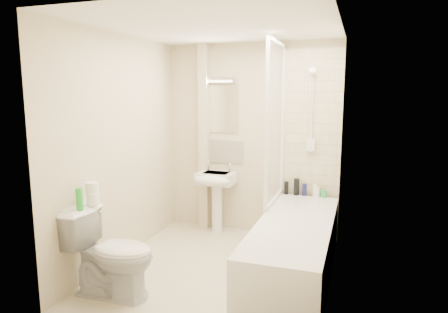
% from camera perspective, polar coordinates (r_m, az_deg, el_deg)
% --- Properties ---
extents(floor, '(2.50, 2.50, 0.00)m').
position_cam_1_polar(floor, '(4.25, -0.80, -15.83)').
color(floor, beige).
rests_on(floor, ground).
extents(wall_back, '(2.20, 0.02, 2.40)m').
position_cam_1_polar(wall_back, '(5.08, 3.92, 2.43)').
color(wall_back, beige).
rests_on(wall_back, ground).
extents(wall_left, '(0.02, 2.50, 2.40)m').
position_cam_1_polar(wall_left, '(4.39, -14.50, 1.08)').
color(wall_left, beige).
rests_on(wall_left, ground).
extents(wall_right, '(0.02, 2.50, 2.40)m').
position_cam_1_polar(wall_right, '(3.68, 15.52, -0.48)').
color(wall_right, beige).
rests_on(wall_right, ground).
extents(ceiling, '(2.20, 2.50, 0.02)m').
position_cam_1_polar(ceiling, '(3.90, -0.88, 18.11)').
color(ceiling, white).
rests_on(ceiling, wall_back).
extents(tile_back, '(0.70, 0.01, 1.75)m').
position_cam_1_polar(tile_back, '(4.91, 12.44, 4.64)').
color(tile_back, beige).
rests_on(tile_back, wall_back).
extents(tile_right, '(0.01, 2.10, 1.75)m').
position_cam_1_polar(tile_right, '(3.76, 15.59, 3.19)').
color(tile_right, beige).
rests_on(tile_right, wall_right).
extents(pipe_boxing, '(0.12, 0.12, 2.40)m').
position_cam_1_polar(pipe_boxing, '(5.22, -2.85, 2.61)').
color(pipe_boxing, beige).
rests_on(pipe_boxing, ground).
extents(splashback, '(0.60, 0.02, 0.30)m').
position_cam_1_polar(splashback, '(5.21, -0.42, 0.73)').
color(splashback, beige).
rests_on(splashback, wall_back).
extents(mirror, '(0.46, 0.01, 0.60)m').
position_cam_1_polar(mirror, '(5.16, -0.44, 6.78)').
color(mirror, white).
rests_on(mirror, wall_back).
extents(strip_light, '(0.42, 0.07, 0.07)m').
position_cam_1_polar(strip_light, '(5.13, -0.53, 10.91)').
color(strip_light, silver).
rests_on(strip_light, wall_back).
extents(bathtub, '(0.70, 2.10, 0.55)m').
position_cam_1_polar(bathtub, '(4.07, 10.02, -12.70)').
color(bathtub, white).
rests_on(bathtub, ground).
extents(shower_screen, '(0.04, 0.92, 1.80)m').
position_cam_1_polar(shower_screen, '(4.53, 7.39, 4.73)').
color(shower_screen, white).
rests_on(shower_screen, bathtub).
extents(shower_fixture, '(0.10, 0.16, 0.99)m').
position_cam_1_polar(shower_fixture, '(4.85, 12.40, 6.02)').
color(shower_fixture, white).
rests_on(shower_fixture, wall_back).
extents(pedestal_sink, '(0.46, 0.45, 0.90)m').
position_cam_1_polar(pedestal_sink, '(5.08, -1.26, -4.11)').
color(pedestal_sink, white).
rests_on(pedestal_sink, ground).
extents(bottle_black_a, '(0.05, 0.05, 0.16)m').
position_cam_1_polar(bottle_black_a, '(4.99, 8.89, -4.45)').
color(bottle_black_a, black).
rests_on(bottle_black_a, bathtub).
extents(bottle_black_b, '(0.07, 0.07, 0.20)m').
position_cam_1_polar(bottle_black_b, '(4.97, 10.33, -4.29)').
color(bottle_black_b, black).
rests_on(bottle_black_b, bathtub).
extents(bottle_blue, '(0.05, 0.05, 0.15)m').
position_cam_1_polar(bottle_blue, '(4.96, 11.42, -4.67)').
color(bottle_blue, navy).
rests_on(bottle_blue, bathtub).
extents(bottle_cream, '(0.06, 0.06, 0.15)m').
position_cam_1_polar(bottle_cream, '(4.95, 12.90, -4.73)').
color(bottle_cream, '#F6EFBE').
rests_on(bottle_cream, bathtub).
extents(bottle_white_b, '(0.06, 0.06, 0.12)m').
position_cam_1_polar(bottle_white_b, '(4.95, 13.20, -4.90)').
color(bottle_white_b, white).
rests_on(bottle_white_b, bathtub).
extents(bottle_green, '(0.07, 0.07, 0.09)m').
position_cam_1_polar(bottle_green, '(4.95, 14.05, -5.16)').
color(bottle_green, green).
rests_on(bottle_green, bathtub).
extents(toilet, '(0.49, 0.80, 0.79)m').
position_cam_1_polar(toilet, '(3.75, -15.75, -13.09)').
color(toilet, white).
rests_on(toilet, ground).
extents(toilet_roll_lower, '(0.11, 0.11, 0.11)m').
position_cam_1_polar(toilet_roll_lower, '(3.79, -18.22, -5.78)').
color(toilet_roll_lower, white).
rests_on(toilet_roll_lower, toilet).
extents(toilet_roll_upper, '(0.12, 0.12, 0.09)m').
position_cam_1_polar(toilet_roll_upper, '(3.79, -18.34, -4.20)').
color(toilet_roll_upper, white).
rests_on(toilet_roll_upper, toilet_roll_lower).
extents(green_bottle, '(0.06, 0.06, 0.19)m').
position_cam_1_polar(green_bottle, '(3.68, -19.95, -5.72)').
color(green_bottle, green).
rests_on(green_bottle, toilet).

